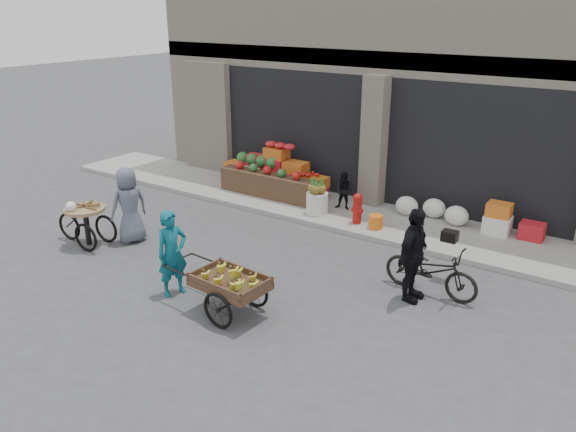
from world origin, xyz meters
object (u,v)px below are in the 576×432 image
Objects in this scene: tricycle_cart at (86,220)px; cyclist at (413,255)px; pineapple_bin at (317,203)px; vendor_woman at (172,253)px; fire_hydrant at (357,207)px; vendor_grey at (129,205)px; seated_person at (344,191)px; banana_cart at (228,279)px; bicycle at (431,270)px; orange_bucket at (376,222)px.

cyclist reaches higher than tricycle_cart.
vendor_woman reaches higher than pineapple_bin.
fire_hydrant is 0.43× the size of vendor_grey.
seated_person is at bearing 56.31° from pineapple_bin.
fire_hydrant is 4.77m from vendor_woman.
banana_cart is at bearing -72.94° from vendor_woman.
banana_cart is at bearing 138.17° from bicycle.
vendor_grey reaches higher than orange_bucket.
seated_person is at bearing 149.74° from orange_bucket.
banana_cart reaches higher than orange_bucket.
fire_hydrant is 4.60m from banana_cart.
tricycle_cart is at bearing -28.28° from vendor_grey.
tricycle_cart is at bearing -137.17° from seated_person.
fire_hydrant is at bearing -52.88° from seated_person.
tricycle_cart is (-3.19, -4.14, 0.20)m from pineapple_bin.
bicycle is at bearing 11.04° from tricycle_cart.
seated_person is 0.56× the size of vendor_grey.
cyclist is at bearing 156.12° from bicycle.
tricycle_cart is (-3.59, -4.74, -0.02)m from seated_person.
vendor_grey reaches higher than tricycle_cart.
vendor_woman reaches higher than seated_person.
vendor_grey is 0.98× the size of cyclist.
cyclist is at bearing -46.53° from fire_hydrant.
cyclist is (6.63, 1.62, 0.27)m from tricycle_cart.
banana_cart is 1.47× the size of tricycle_cart.
pineapple_bin is at bearing -133.69° from seated_person.
tricycle_cart is at bearing 106.45° from cyclist.
banana_cart is at bearing 88.27° from vendor_grey.
vendor_grey is at bearing -126.30° from pineapple_bin.
seated_person reaches higher than banana_cart.
cyclist is at bearing 46.82° from banana_cart.
banana_cart is 4.36m from tricycle_cart.
banana_cart is 3.88m from vendor_grey.
fire_hydrant is 3.41m from cyclist.
pineapple_bin is 4.20m from bicycle.
orange_bucket is 6.27m from tricycle_cart.
tricycle_cart is (-4.29, -4.09, 0.06)m from fire_hydrant.
seated_person is (0.40, 0.60, 0.21)m from pineapple_bin.
pineapple_bin is at bearing 15.48° from vendor_woman.
fire_hydrant is at bearing 148.96° from vendor_grey.
tricycle_cart is 7.12m from bicycle.
tricycle_cart reaches higher than bicycle.
vendor_grey reaches higher than bicycle.
banana_cart is 1.37× the size of vendor_woman.
banana_cart is 1.27× the size of cyclist.
cyclist is at bearing -55.73° from seated_person.
seated_person is 0.56× the size of cyclist.
vendor_grey reaches higher than vendor_woman.
vendor_grey reaches higher than pineapple_bin.
orange_bucket is 4.59m from banana_cart.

